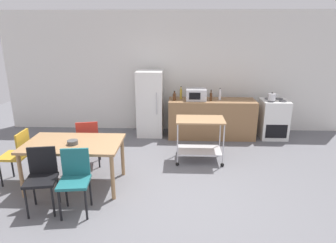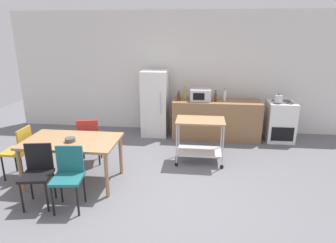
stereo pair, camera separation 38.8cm
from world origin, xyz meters
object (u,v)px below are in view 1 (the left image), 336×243
(microwave, at_px, (196,95))
(chair_black, at_px, (42,175))
(stove_oven, at_px, (273,119))
(chair_red, at_px, (88,140))
(chair_teal, at_px, (75,177))
(refrigerator, at_px, (150,104))
(dining_table, at_px, (74,147))
(bottle_olive_oil, at_px, (220,95))
(bottle_sparkling_water, at_px, (174,97))
(bottle_wine, at_px, (181,94))
(bottle_sesame_oil, at_px, (211,96))
(kettle, at_px, (272,97))
(fruit_bowl, at_px, (73,142))
(kitchen_cart, at_px, (200,133))
(chair_mustard, at_px, (18,153))

(microwave, bearing_deg, chair_black, -126.77)
(chair_black, height_order, stove_oven, stove_oven)
(chair_red, bearing_deg, chair_teal, 86.46)
(refrigerator, bearing_deg, dining_table, -111.08)
(bottle_olive_oil, bearing_deg, stove_oven, 0.27)
(dining_table, bearing_deg, stove_oven, 32.10)
(bottle_sparkling_water, xyz_separation_m, bottle_olive_oil, (1.05, 0.09, 0.03))
(chair_teal, bearing_deg, chair_black, 168.70)
(bottle_olive_oil, bearing_deg, bottle_wine, 176.49)
(bottle_sparkling_water, height_order, bottle_wine, bottle_wine)
(bottle_wine, bearing_deg, bottle_olive_oil, -3.51)
(stove_oven, height_order, microwave, microwave)
(chair_teal, relative_size, chair_black, 1.00)
(stove_oven, bearing_deg, bottle_sesame_oil, -176.52)
(bottle_olive_oil, distance_m, kettle, 1.16)
(microwave, height_order, kettle, microwave)
(chair_black, bearing_deg, kettle, 26.54)
(chair_black, relative_size, chair_red, 1.00)
(bottle_wine, relative_size, fruit_bowl, 1.86)
(kitchen_cart, relative_size, fruit_bowl, 5.62)
(bottle_olive_oil, bearing_deg, chair_mustard, -146.50)
(chair_red, height_order, refrigerator, refrigerator)
(bottle_sesame_oil, xyz_separation_m, bottle_olive_oil, (0.21, 0.08, 0.02))
(stove_oven, bearing_deg, bottle_sparkling_water, -177.74)
(dining_table, xyz_separation_m, chair_mustard, (-0.97, 0.06, -0.15))
(bottle_olive_oil, bearing_deg, bottle_sparkling_water, -175.33)
(chair_mustard, xyz_separation_m, bottle_sparkling_water, (2.51, 2.27, 0.47))
(chair_red, bearing_deg, refrigerator, -131.51)
(stove_oven, bearing_deg, microwave, -178.65)
(chair_mustard, relative_size, bottle_wine, 2.96)
(bottle_sparkling_water, relative_size, bottle_sesame_oil, 0.87)
(bottle_wine, distance_m, bottle_sesame_oil, 0.70)
(microwave, bearing_deg, chair_teal, -120.26)
(bottle_sesame_oil, bearing_deg, bottle_olive_oil, 21.57)
(refrigerator, distance_m, fruit_bowl, 2.76)
(kitchen_cart, xyz_separation_m, bottle_sesame_oil, (0.32, 1.30, 0.43))
(dining_table, distance_m, refrigerator, 2.69)
(chair_red, bearing_deg, chair_black, 67.11)
(bottle_sparkling_water, distance_m, microwave, 0.50)
(dining_table, distance_m, microwave, 3.16)
(bottle_sparkling_water, bearing_deg, chair_red, -133.71)
(dining_table, distance_m, kitchen_cart, 2.30)
(microwave, bearing_deg, stove_oven, 1.35)
(dining_table, bearing_deg, fruit_bowl, -74.76)
(refrigerator, height_order, microwave, refrigerator)
(chair_teal, height_order, bottle_sesame_oil, bottle_sesame_oil)
(bottle_sparkling_water, bearing_deg, bottle_sesame_oil, 0.06)
(chair_teal, bearing_deg, chair_mustard, 140.90)
(stove_oven, bearing_deg, refrigerator, 178.40)
(kitchen_cart, distance_m, bottle_wine, 1.55)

